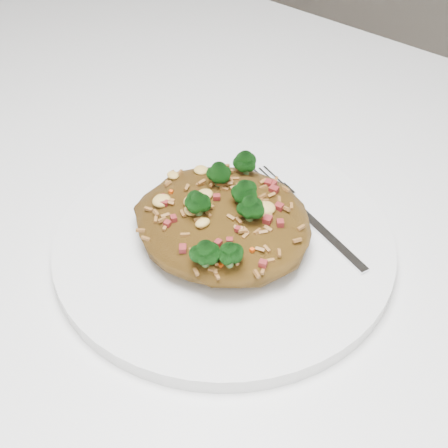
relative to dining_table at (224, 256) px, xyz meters
The scene contains 4 objects.
dining_table is the anchor object (origin of this frame).
plate 0.13m from the dining_table, 50.14° to the right, with size 0.30×0.30×0.01m, color white.
fried_rice 0.15m from the dining_table, 50.00° to the right, with size 0.16×0.14×0.06m.
fork 0.15m from the dining_table, ahead, with size 0.16×0.07×0.00m.
Camera 1 is at (0.30, -0.37, 1.14)m, focal length 50.00 mm.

